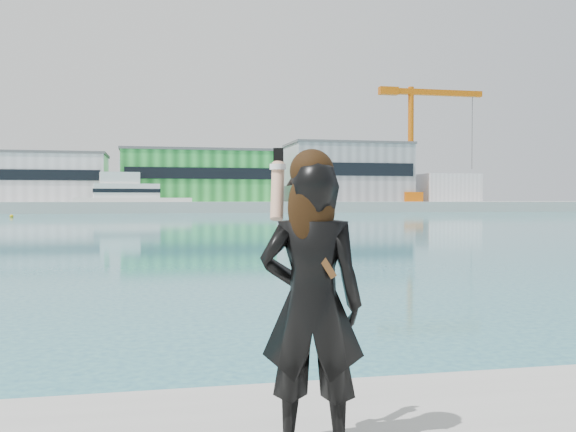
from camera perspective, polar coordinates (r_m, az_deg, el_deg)
name	(u,v)px	position (r m, az deg, el deg)	size (l,w,h in m)	color
far_quay	(158,207)	(134.24, -11.51, 0.83)	(320.00, 40.00, 2.00)	#9E9E99
warehouse_white	(43,177)	(133.89, -20.98, 3.23)	(24.48, 15.35, 9.50)	silver
warehouse_green	(198,176)	(132.63, -8.05, 3.54)	(30.60, 16.36, 10.50)	#218430
warehouse_grey_right	(347,172)	(138.64, 5.29, 3.87)	(25.50, 15.35, 12.50)	gray
ancillary_shed	(446,188)	(144.83, 13.87, 2.44)	(12.00, 10.00, 6.00)	silver
dock_crane	(416,139)	(138.09, 11.32, 6.69)	(23.00, 4.00, 24.00)	orange
flagpole_right	(271,179)	(127.47, -1.48, 3.32)	(1.28, 0.16, 8.00)	silver
motor_yacht	(129,198)	(119.24, -13.92, 1.56)	(21.08, 7.87, 9.61)	white
buoy_near	(296,218)	(81.57, 0.72, -0.21)	(0.50, 0.50, 0.50)	#E3AE0B
buoy_extra	(12,217)	(93.93, -23.37, -0.11)	(0.50, 0.50, 0.50)	#E3AE0B
woman	(312,296)	(3.97, 2.11, -7.08)	(0.73, 0.58, 1.86)	black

